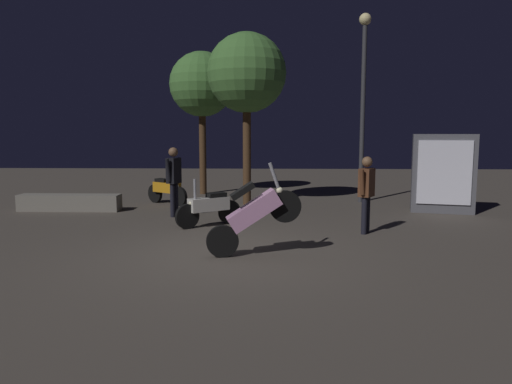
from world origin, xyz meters
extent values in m
plane|color=#4C443D|center=(0.00, 0.00, 0.00)|extent=(40.00, 40.00, 0.00)
cylinder|color=black|center=(-0.02, -0.17, 0.28)|extent=(0.57, 0.20, 0.56)
cylinder|color=black|center=(1.06, 0.04, 0.86)|extent=(0.57, 0.20, 0.56)
cube|color=#C68CB7|center=(0.52, -0.07, 0.80)|extent=(1.00, 0.47, 0.76)
cube|color=black|center=(0.32, -0.10, 1.15)|extent=(0.46, 0.31, 0.32)
cylinder|color=gray|center=(0.86, 0.00, 1.41)|extent=(0.21, 0.10, 0.44)
sphere|color=#F2EABF|center=(0.96, 0.02, 1.14)|extent=(0.12, 0.12, 0.12)
cylinder|color=black|center=(-2.77, 6.18, 0.28)|extent=(0.51, 0.41, 0.56)
cylinder|color=black|center=(-1.89, 5.53, 0.28)|extent=(0.51, 0.41, 0.56)
cube|color=orange|center=(-2.33, 5.85, 0.51)|extent=(0.94, 0.81, 0.30)
cube|color=black|center=(-2.49, 5.97, 0.71)|extent=(0.50, 0.45, 0.10)
cylinder|color=gray|center=(-2.05, 5.64, 0.89)|extent=(0.08, 0.08, 0.45)
sphere|color=#F2EABF|center=(-1.97, 5.59, 0.56)|extent=(0.12, 0.12, 0.12)
cylinder|color=black|center=(-0.18, 2.88, 0.28)|extent=(0.51, 0.41, 0.56)
cylinder|color=black|center=(-1.07, 2.22, 0.28)|extent=(0.51, 0.41, 0.56)
cube|color=beige|center=(-0.62, 2.55, 0.51)|extent=(0.94, 0.81, 0.30)
cube|color=black|center=(-0.46, 2.67, 0.71)|extent=(0.50, 0.45, 0.10)
cylinder|color=gray|center=(-0.90, 2.34, 0.89)|extent=(0.08, 0.08, 0.45)
sphere|color=#F2EABF|center=(-0.99, 2.28, 0.56)|extent=(0.12, 0.12, 0.12)
cylinder|color=black|center=(-1.64, 3.84, 0.43)|extent=(0.12, 0.12, 0.86)
cylinder|color=black|center=(-1.70, 3.69, 0.43)|extent=(0.12, 0.12, 0.86)
cube|color=black|center=(-1.67, 3.77, 1.18)|extent=(0.36, 0.42, 0.64)
sphere|color=brown|center=(-1.67, 3.77, 1.65)|extent=(0.24, 0.24, 0.24)
cylinder|color=black|center=(-1.59, 3.99, 1.21)|extent=(0.15, 0.21, 0.58)
cylinder|color=black|center=(-1.76, 3.54, 1.21)|extent=(0.15, 0.21, 0.58)
cylinder|color=black|center=(2.78, 1.80, 0.40)|extent=(0.12, 0.12, 0.80)
cylinder|color=black|center=(2.86, 1.93, 0.40)|extent=(0.12, 0.12, 0.80)
cube|color=#59331E|center=(2.82, 1.87, 1.09)|extent=(0.40, 0.43, 0.59)
sphere|color=brown|center=(2.82, 1.87, 1.53)|extent=(0.22, 0.22, 0.22)
cylinder|color=#59331E|center=(2.69, 1.67, 1.12)|extent=(0.17, 0.20, 0.54)
cylinder|color=#59331E|center=(2.95, 2.07, 1.12)|extent=(0.17, 0.20, 0.54)
cylinder|color=#38383D|center=(3.56, 6.52, 2.67)|extent=(0.14, 0.14, 5.33)
sphere|color=#F9E59E|center=(3.56, 6.52, 5.47)|extent=(0.36, 0.36, 0.36)
cylinder|color=#4C331E|center=(0.07, 5.92, 1.53)|extent=(0.24, 0.24, 3.06)
sphere|color=#477A38|center=(0.07, 5.92, 3.86)|extent=(2.30, 2.30, 2.30)
cylinder|color=#4C331E|center=(-1.60, 8.33, 1.51)|extent=(0.24, 0.24, 3.01)
sphere|color=#477A38|center=(-1.60, 8.33, 3.78)|extent=(2.21, 2.21, 2.21)
cube|color=#595960|center=(5.40, 4.65, 1.05)|extent=(1.67, 0.86, 2.10)
cube|color=white|center=(5.33, 4.39, 1.10)|extent=(1.32, 0.35, 1.68)
cube|color=gray|center=(-4.75, 4.58, 0.23)|extent=(2.77, 0.50, 0.45)
camera|label=1|loc=(0.84, -8.13, 2.14)|focal=33.25mm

